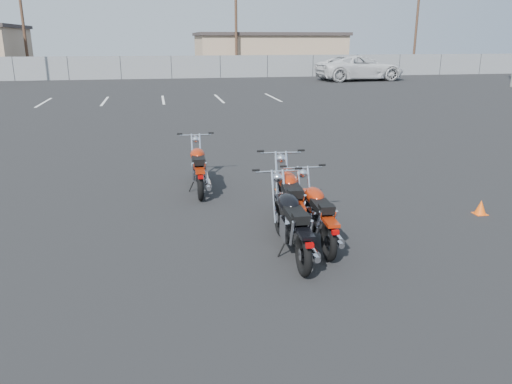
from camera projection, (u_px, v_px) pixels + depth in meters
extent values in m
plane|color=black|center=(251.00, 242.00, 7.97)|extent=(120.00, 120.00, 0.00)
torus|color=black|center=(197.00, 168.00, 11.35)|extent=(0.14, 0.62, 0.61)
cylinder|color=silver|center=(197.00, 168.00, 11.35)|extent=(0.11, 0.17, 0.16)
torus|color=black|center=(200.00, 186.00, 9.95)|extent=(0.14, 0.62, 0.61)
cylinder|color=silver|center=(200.00, 186.00, 9.95)|extent=(0.11, 0.17, 0.16)
cube|color=black|center=(199.00, 174.00, 10.64)|extent=(0.14, 1.08, 0.06)
cube|color=silver|center=(199.00, 172.00, 10.57)|extent=(0.30, 0.40, 0.31)
cylinder|color=silver|center=(198.00, 164.00, 10.52)|extent=(0.21, 0.26, 0.27)
ellipsoid|color=#992309|center=(198.00, 155.00, 10.70)|extent=(0.34, 0.61, 0.26)
cube|color=black|center=(199.00, 161.00, 10.24)|extent=(0.29, 0.57, 0.10)
cube|color=black|center=(199.00, 162.00, 9.99)|extent=(0.23, 0.19, 0.12)
cube|color=#992309|center=(200.00, 170.00, 9.84)|extent=(0.20, 0.44, 0.05)
cube|color=#992309|center=(197.00, 154.00, 11.26)|extent=(0.15, 0.35, 0.04)
cylinder|color=silver|center=(206.00, 171.00, 10.04)|extent=(0.06, 0.19, 0.40)
cylinder|color=silver|center=(193.00, 172.00, 10.00)|extent=(0.06, 0.19, 0.40)
cylinder|color=silver|center=(207.00, 180.00, 10.39)|extent=(0.14, 1.13, 0.13)
cylinder|color=silver|center=(208.00, 184.00, 10.08)|extent=(0.14, 0.37, 0.14)
cylinder|color=silver|center=(200.00, 152.00, 11.39)|extent=(0.06, 0.41, 0.81)
cylinder|color=silver|center=(192.00, 152.00, 11.36)|extent=(0.06, 0.41, 0.81)
sphere|color=silver|center=(196.00, 140.00, 11.45)|extent=(0.17, 0.17, 0.16)
cylinder|color=silver|center=(195.00, 135.00, 11.44)|extent=(0.72, 0.06, 0.03)
cylinder|color=black|center=(211.00, 133.00, 11.46)|extent=(0.12, 0.04, 0.04)
cylinder|color=black|center=(180.00, 134.00, 11.35)|extent=(0.12, 0.04, 0.04)
cylinder|color=black|center=(192.00, 185.00, 10.58)|extent=(0.16, 0.03, 0.31)
cube|color=#990505|center=(201.00, 177.00, 9.61)|extent=(0.10, 0.07, 0.06)
torus|color=black|center=(280.00, 217.00, 8.18)|extent=(0.13, 0.62, 0.62)
cylinder|color=silver|center=(280.00, 217.00, 8.18)|extent=(0.11, 0.17, 0.17)
torus|color=black|center=(303.00, 255.00, 6.77)|extent=(0.13, 0.62, 0.62)
cylinder|color=silver|center=(303.00, 255.00, 6.77)|extent=(0.11, 0.17, 0.17)
cube|color=black|center=(291.00, 232.00, 7.46)|extent=(0.14, 1.09, 0.06)
cube|color=silver|center=(292.00, 229.00, 7.40)|extent=(0.30, 0.40, 0.31)
cylinder|color=silver|center=(292.00, 217.00, 7.34)|extent=(0.21, 0.26, 0.27)
ellipsoid|color=black|center=(289.00, 203.00, 7.52)|extent=(0.33, 0.61, 0.26)
cube|color=black|center=(296.00, 215.00, 7.06)|extent=(0.29, 0.58, 0.10)
cube|color=black|center=(301.00, 219.00, 6.81)|extent=(0.23, 0.19, 0.12)
cube|color=black|center=(305.00, 233.00, 6.66)|extent=(0.20, 0.44, 0.05)
cube|color=black|center=(281.00, 199.00, 8.09)|extent=(0.15, 0.35, 0.04)
cylinder|color=silver|center=(310.00, 232.00, 6.86)|extent=(0.06, 0.19, 0.41)
cylinder|color=silver|center=(292.00, 233.00, 6.82)|extent=(0.06, 0.19, 0.41)
cylinder|color=silver|center=(307.00, 243.00, 7.22)|extent=(0.13, 1.14, 0.13)
cylinder|color=silver|center=(313.00, 251.00, 6.90)|extent=(0.14, 0.37, 0.14)
cylinder|color=silver|center=(285.00, 196.00, 8.22)|extent=(0.06, 0.41, 0.81)
cylinder|color=silver|center=(274.00, 196.00, 8.19)|extent=(0.06, 0.41, 0.81)
sphere|color=silver|center=(277.00, 178.00, 8.28)|extent=(0.17, 0.17, 0.17)
cylinder|color=silver|center=(277.00, 171.00, 8.27)|extent=(0.72, 0.05, 0.03)
cylinder|color=black|center=(299.00, 168.00, 8.29)|extent=(0.12, 0.04, 0.04)
cylinder|color=black|center=(256.00, 170.00, 8.18)|extent=(0.12, 0.04, 0.04)
cylinder|color=black|center=(283.00, 247.00, 7.40)|extent=(0.16, 0.03, 0.31)
cube|color=#990505|center=(310.00, 245.00, 6.42)|extent=(0.11, 0.07, 0.06)
torus|color=black|center=(283.00, 196.00, 9.24)|extent=(0.19, 0.67, 0.66)
cylinder|color=silver|center=(283.00, 196.00, 9.24)|extent=(0.13, 0.19, 0.18)
torus|color=black|center=(297.00, 227.00, 7.73)|extent=(0.19, 0.67, 0.66)
cylinder|color=silver|center=(297.00, 227.00, 7.73)|extent=(0.13, 0.19, 0.18)
cube|color=black|center=(289.00, 207.00, 8.47)|extent=(0.23, 1.15, 0.07)
cube|color=silver|center=(290.00, 205.00, 8.40)|extent=(0.35, 0.45, 0.33)
cylinder|color=silver|center=(290.00, 194.00, 8.34)|extent=(0.25, 0.30, 0.29)
ellipsoid|color=#992309|center=(288.00, 181.00, 8.54)|extent=(0.40, 0.67, 0.28)
cube|color=black|center=(293.00, 191.00, 8.04)|extent=(0.35, 0.63, 0.11)
cube|color=black|center=(295.00, 193.00, 7.77)|extent=(0.26, 0.22, 0.13)
cube|color=#992309|center=(297.00, 206.00, 7.61)|extent=(0.25, 0.48, 0.05)
cube|color=#992309|center=(283.00, 178.00, 9.14)|extent=(0.18, 0.39, 0.04)
cylinder|color=silver|center=(304.00, 206.00, 7.82)|extent=(0.08, 0.21, 0.43)
cylinder|color=silver|center=(287.00, 207.00, 7.79)|extent=(0.08, 0.21, 0.43)
cylinder|color=silver|center=(302.00, 217.00, 8.19)|extent=(0.23, 1.21, 0.14)
cylinder|color=silver|center=(306.00, 224.00, 7.85)|extent=(0.17, 0.40, 0.14)
cylinder|color=silver|center=(287.00, 176.00, 9.27)|extent=(0.10, 0.44, 0.86)
cylinder|color=silver|center=(277.00, 176.00, 9.25)|extent=(0.10, 0.44, 0.86)
sphere|color=silver|center=(281.00, 159.00, 9.35)|extent=(0.19, 0.19, 0.18)
cylinder|color=silver|center=(281.00, 153.00, 9.33)|extent=(0.77, 0.12, 0.03)
cylinder|color=black|center=(301.00, 150.00, 9.33)|extent=(0.13, 0.05, 0.04)
cylinder|color=black|center=(260.00, 151.00, 9.27)|extent=(0.13, 0.05, 0.04)
cylinder|color=black|center=(281.00, 221.00, 8.42)|extent=(0.17, 0.04, 0.33)
cube|color=#990505|center=(300.00, 217.00, 7.36)|extent=(0.12, 0.08, 0.07)
torus|color=black|center=(306.00, 209.00, 8.61)|extent=(0.14, 0.60, 0.59)
cylinder|color=silver|center=(306.00, 209.00, 8.61)|extent=(0.11, 0.16, 0.16)
torus|color=black|center=(329.00, 241.00, 7.26)|extent=(0.14, 0.60, 0.59)
cylinder|color=silver|center=(329.00, 241.00, 7.26)|extent=(0.11, 0.16, 0.16)
cube|color=black|center=(316.00, 222.00, 7.92)|extent=(0.15, 1.04, 0.06)
cube|color=silver|center=(317.00, 219.00, 7.86)|extent=(0.29, 0.39, 0.30)
cylinder|color=silver|center=(318.00, 209.00, 7.80)|extent=(0.21, 0.26, 0.26)
ellipsoid|color=#992309|center=(314.00, 196.00, 7.98)|extent=(0.33, 0.59, 0.25)
cube|color=black|center=(322.00, 206.00, 7.54)|extent=(0.28, 0.55, 0.10)
cube|color=black|center=(327.00, 209.00, 7.29)|extent=(0.23, 0.19, 0.12)
cube|color=#992309|center=(330.00, 222.00, 7.15)|extent=(0.20, 0.42, 0.05)
cube|color=#992309|center=(306.00, 192.00, 8.52)|extent=(0.14, 0.34, 0.04)
cylinder|color=silver|center=(335.00, 221.00, 7.34)|extent=(0.06, 0.18, 0.39)
cylinder|color=silver|center=(319.00, 222.00, 7.31)|extent=(0.06, 0.18, 0.39)
cylinder|color=silver|center=(331.00, 231.00, 7.68)|extent=(0.14, 1.09, 0.13)
cylinder|color=silver|center=(337.00, 238.00, 7.38)|extent=(0.14, 0.35, 0.13)
cylinder|color=silver|center=(309.00, 190.00, 8.64)|extent=(0.06, 0.40, 0.78)
cylinder|color=silver|center=(299.00, 190.00, 8.61)|extent=(0.06, 0.40, 0.78)
sphere|color=silver|center=(303.00, 173.00, 8.70)|extent=(0.17, 0.17, 0.16)
cylinder|color=silver|center=(303.00, 168.00, 8.69)|extent=(0.69, 0.06, 0.03)
cylinder|color=black|center=(322.00, 165.00, 8.71)|extent=(0.12, 0.04, 0.04)
cylinder|color=black|center=(283.00, 166.00, 8.61)|extent=(0.12, 0.04, 0.04)
cylinder|color=black|center=(309.00, 235.00, 7.86)|extent=(0.16, 0.03, 0.30)
cube|color=#990505|center=(335.00, 232.00, 6.92)|extent=(0.10, 0.06, 0.06)
cone|color=#FE580D|center=(282.00, 183.00, 10.63)|extent=(0.25, 0.25, 0.31)
cube|color=#FE580D|center=(282.00, 190.00, 10.68)|extent=(0.27, 0.27, 0.01)
cone|color=#FE580D|center=(481.00, 207.00, 9.22)|extent=(0.21, 0.21, 0.26)
cube|color=#FE580D|center=(480.00, 214.00, 9.26)|extent=(0.22, 0.22, 0.01)
cube|color=slate|center=(171.00, 67.00, 40.52)|extent=(80.00, 0.04, 1.80)
cylinder|color=black|center=(13.00, 69.00, 38.29)|extent=(0.06, 0.06, 1.80)
cylinder|color=black|center=(68.00, 68.00, 39.03)|extent=(0.06, 0.06, 1.80)
cylinder|color=black|center=(121.00, 68.00, 39.77)|extent=(0.06, 0.06, 1.80)
cylinder|color=black|center=(171.00, 67.00, 40.52)|extent=(0.06, 0.06, 1.80)
cylinder|color=black|center=(220.00, 67.00, 41.26)|extent=(0.06, 0.06, 1.80)
cylinder|color=black|center=(267.00, 66.00, 42.00)|extent=(0.06, 0.06, 1.80)
cylinder|color=black|center=(313.00, 66.00, 42.75)|extent=(0.06, 0.06, 1.80)
cylinder|color=black|center=(357.00, 65.00, 43.49)|extent=(0.06, 0.06, 1.80)
cylinder|color=black|center=(399.00, 65.00, 44.23)|extent=(0.06, 0.06, 1.80)
cylinder|color=black|center=(440.00, 64.00, 44.98)|extent=(0.06, 0.06, 1.80)
cylinder|color=black|center=(480.00, 64.00, 45.72)|extent=(0.06, 0.06, 1.80)
cube|color=tan|center=(268.00, 53.00, 50.58)|extent=(14.00, 9.00, 3.40)
cube|color=#3A3231|center=(268.00, 34.00, 50.03)|extent=(14.40, 9.40, 0.30)
cylinder|color=#3F291D|center=(23.00, 21.00, 41.91)|extent=(0.24, 0.24, 9.00)
cylinder|color=#3F291D|center=(236.00, 22.00, 44.32)|extent=(0.24, 0.24, 9.00)
cylinder|color=#3F291D|center=(417.00, 24.00, 48.60)|extent=(0.24, 0.24, 9.00)
cube|color=silver|center=(44.00, 102.00, 25.42)|extent=(0.12, 4.00, 0.01)
cube|color=silver|center=(105.00, 101.00, 25.97)|extent=(0.12, 4.00, 0.01)
cube|color=silver|center=(163.00, 100.00, 26.53)|extent=(0.12, 4.00, 0.01)
cube|color=silver|center=(219.00, 99.00, 27.09)|extent=(0.12, 4.00, 0.01)
cube|color=silver|center=(273.00, 97.00, 27.65)|extent=(0.12, 4.00, 0.01)
imported|color=silver|center=(360.00, 61.00, 38.51)|extent=(3.80, 8.11, 2.99)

